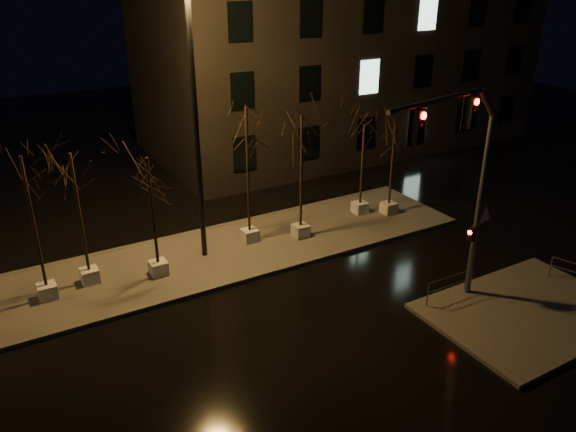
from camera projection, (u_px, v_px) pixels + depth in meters
ground at (295, 326)px, 19.16m from camera, size 90.00×90.00×0.00m
median at (223, 253)px, 23.88m from camera, size 22.00×5.00×0.15m
sidewalk_corner at (528, 312)px, 19.79m from camera, size 7.00×5.00×0.15m
building at (339, 29)px, 36.76m from camera, size 25.00×12.00×15.00m
tree_0 at (27, 190)px, 18.80m from camera, size 1.80×1.80×5.57m
tree_1 at (75, 184)px, 19.92m from camera, size 1.80×1.80×5.29m
tree_2 at (150, 185)px, 20.58m from camera, size 1.80×1.80×4.93m
tree_3 at (247, 139)px, 22.87m from camera, size 1.80×1.80×6.14m
tree_4 at (301, 144)px, 23.46m from camera, size 1.80×1.80×5.68m
tree_5 at (363, 145)px, 26.20m from camera, size 1.80×1.80×4.56m
tree_6 at (394, 145)px, 26.17m from camera, size 1.80×1.80×4.56m
traffic_signal_mast at (465, 171)px, 18.11m from camera, size 6.19×1.25×7.67m
streetlight_main at (195, 109)px, 21.08m from camera, size 2.66×0.32×10.69m
guard_rail_a at (450, 284)px, 20.24m from camera, size 2.16×0.09×0.93m
guard_rail_b at (576, 271)px, 21.20m from camera, size 0.62×1.72×0.86m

